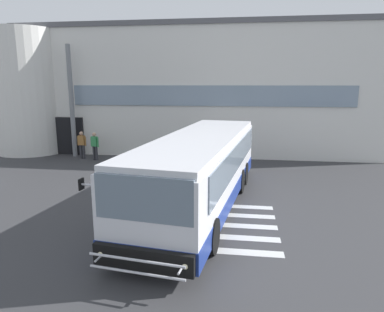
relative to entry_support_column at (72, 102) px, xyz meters
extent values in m
cube|color=#353538|center=(7.40, -5.40, -3.42)|extent=(80.00, 90.00, 0.02)
cube|color=silver|center=(9.40, -11.40, -3.40)|extent=(4.40, 0.36, 0.01)
cube|color=silver|center=(9.40, -10.50, -3.40)|extent=(4.40, 0.36, 0.01)
cube|color=silver|center=(9.40, -9.60, -3.40)|extent=(4.40, 0.36, 0.01)
cube|color=silver|center=(9.40, -8.70, -3.40)|extent=(4.40, 0.36, 0.01)
cube|color=silver|center=(9.40, -7.80, -3.40)|extent=(4.40, 0.36, 0.01)
cube|color=silver|center=(7.40, 6.60, 0.52)|extent=(22.85, 12.00, 7.87)
cube|color=#56565B|center=(7.40, 6.60, 4.61)|extent=(23.05, 12.20, 0.30)
cylinder|color=silver|center=(-3.53, 1.10, 0.52)|extent=(4.40, 4.40, 7.87)
cube|color=black|center=(-0.53, 0.55, -2.21)|extent=(1.80, 0.16, 2.40)
cube|color=gray|center=(8.40, 0.56, 0.39)|extent=(16.85, 0.10, 1.20)
cylinder|color=slate|center=(0.00, 0.00, 0.00)|extent=(0.28, 0.28, 6.82)
cube|color=silver|center=(8.93, -7.96, -1.98)|extent=(3.93, 10.80, 2.15)
cube|color=navy|center=(8.93, -7.96, -2.78)|extent=(3.97, 10.85, 0.55)
cube|color=silver|center=(8.93, -7.96, -0.81)|extent=(3.80, 10.59, 0.20)
cube|color=slate|center=(8.23, -13.14, -1.38)|extent=(2.35, 0.43, 1.05)
cube|color=slate|center=(10.25, -7.84, -1.48)|extent=(1.28, 9.28, 0.95)
cube|color=slate|center=(7.68, -7.49, -1.48)|extent=(1.28, 9.28, 0.95)
cube|color=black|center=(8.23, -13.14, -1.03)|extent=(2.14, 0.38, 0.28)
cube|color=black|center=(8.21, -13.27, -2.78)|extent=(2.45, 0.52, 0.52)
sphere|color=beige|center=(9.22, -13.45, -2.76)|extent=(0.18, 0.18, 0.18)
sphere|color=beige|center=(7.19, -13.18, -2.76)|extent=(0.18, 0.18, 0.18)
cylinder|color=#B7B7BF|center=(6.78, -12.75, -1.23)|extent=(0.40, 0.10, 0.05)
cube|color=black|center=(6.58, -12.72, -1.23)|extent=(0.07, 0.20, 0.28)
cylinder|color=black|center=(9.63, -11.56, -2.91)|extent=(0.43, 1.03, 1.00)
cylinder|color=black|center=(7.30, -11.25, -2.91)|extent=(0.43, 1.03, 1.00)
cylinder|color=black|center=(10.37, -6.06, -2.91)|extent=(0.43, 1.03, 1.00)
cylinder|color=black|center=(8.04, -5.75, -2.91)|extent=(0.43, 1.03, 1.00)
cylinder|color=black|center=(10.54, -4.77, -2.91)|extent=(0.43, 1.03, 1.00)
cylinder|color=black|center=(8.21, -4.46, -2.91)|extent=(0.43, 1.03, 1.00)
cylinder|color=#B7B7BF|center=(8.16, -13.64, -2.91)|extent=(2.24, 0.36, 0.06)
cylinder|color=#B7B7BF|center=(8.16, -13.64, -2.61)|extent=(2.24, 0.36, 0.06)
cylinder|color=#B7B7BF|center=(9.16, -13.57, -2.76)|extent=(0.12, 0.50, 0.05)
cylinder|color=#B7B7BF|center=(7.23, -13.31, -2.76)|extent=(0.12, 0.50, 0.05)
cylinder|color=#2D2D33|center=(0.90, -0.64, -2.98)|extent=(0.15, 0.15, 0.85)
cylinder|color=#2D2D33|center=(0.70, -0.62, -2.98)|extent=(0.15, 0.15, 0.85)
cube|color=#996633|center=(0.80, -0.63, -2.27)|extent=(0.40, 0.27, 0.58)
sphere|color=tan|center=(0.80, -0.63, -1.85)|extent=(0.23, 0.23, 0.23)
cylinder|color=#996633|center=(1.05, -0.66, -2.32)|extent=(0.09, 0.09, 0.55)
cylinder|color=#996633|center=(0.55, -0.60, -2.32)|extent=(0.09, 0.09, 0.55)
cylinder|color=#2D2D33|center=(1.84, -0.95, -2.98)|extent=(0.15, 0.15, 0.85)
cylinder|color=#2D2D33|center=(1.65, -0.88, -2.98)|extent=(0.15, 0.15, 0.85)
cube|color=#338C4C|center=(1.74, -0.91, -2.27)|extent=(0.43, 0.33, 0.58)
sphere|color=tan|center=(1.74, -0.91, -1.85)|extent=(0.23, 0.23, 0.23)
cylinder|color=#338C4C|center=(1.98, -1.00, -2.32)|extent=(0.09, 0.09, 0.55)
cylinder|color=#338C4C|center=(1.51, -0.83, -2.32)|extent=(0.09, 0.09, 0.55)
camera|label=1|loc=(10.32, -20.26, 1.15)|focal=32.45mm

